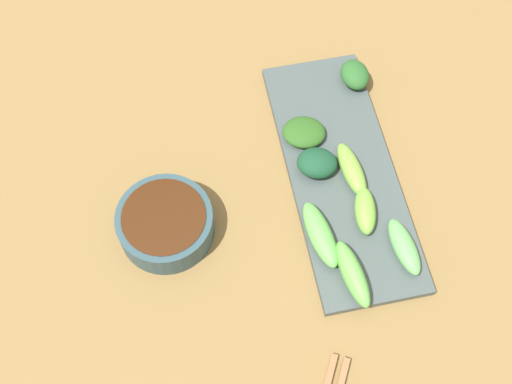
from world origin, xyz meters
name	(u,v)px	position (x,y,z in m)	size (l,w,h in m)	color
tabletop	(286,193)	(0.00, 0.00, 0.01)	(2.10, 2.10, 0.02)	olive
sauce_bowl	(165,223)	(-0.17, -0.03, 0.04)	(0.12, 0.12, 0.04)	#2E4952
serving_plate	(341,173)	(0.08, 0.01, 0.03)	(0.14, 0.38, 0.01)	#434E4D
broccoli_leafy_0	(355,75)	(0.13, 0.15, 0.05)	(0.04, 0.05, 0.03)	#295D28
broccoli_stalk_1	(352,169)	(0.09, 0.00, 0.04)	(0.03, 0.08, 0.02)	#78AD3F
broccoli_stalk_2	(404,247)	(0.13, -0.12, 0.04)	(0.03, 0.08, 0.02)	#62AA5B
broccoli_stalk_3	(353,274)	(0.05, -0.14, 0.05)	(0.03, 0.09, 0.03)	#65B54B
broccoli_leafy_4	(317,163)	(0.05, 0.02, 0.05)	(0.05, 0.05, 0.03)	#18452B
broccoli_leafy_5	(304,132)	(0.04, 0.07, 0.04)	(0.06, 0.05, 0.02)	#2B591D
broccoli_stalk_6	(365,211)	(0.09, -0.06, 0.04)	(0.03, 0.07, 0.03)	#75B640
broccoli_stalk_7	(320,234)	(0.02, -0.08, 0.04)	(0.03, 0.10, 0.03)	#61B74F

